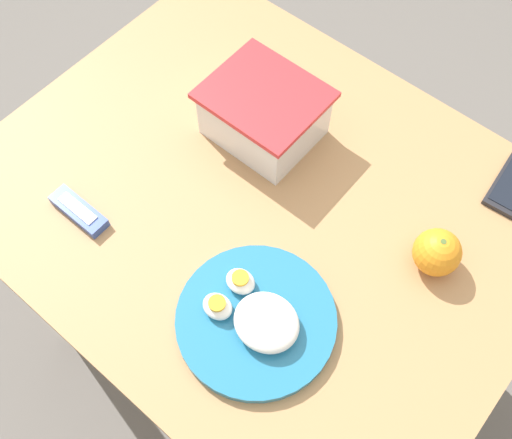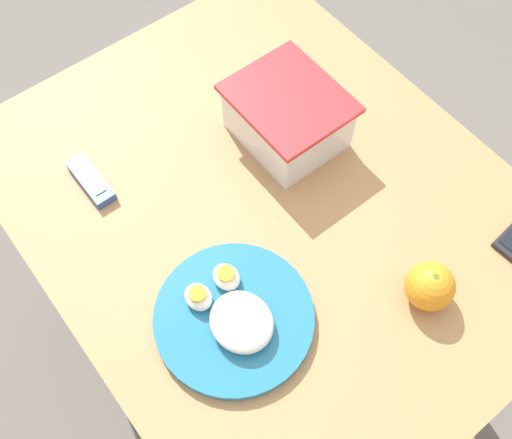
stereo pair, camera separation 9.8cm
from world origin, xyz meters
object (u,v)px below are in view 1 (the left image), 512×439
Objects in this scene: food_container at (264,116)px; orange_fruit at (437,252)px; rice_plate at (257,319)px; candy_bar at (79,211)px.

orange_fruit is (0.38, -0.03, -0.01)m from food_container.
food_container is 0.37m from rice_plate.
food_container is 1.77× the size of candy_bar.
orange_fruit reaches higher than rice_plate.
food_container is 2.56× the size of orange_fruit.
food_container is 0.36m from candy_bar.
rice_plate is at bearing -120.34° from orange_fruit.
food_container is at bearing 68.82° from candy_bar.
candy_bar is at bearing -148.90° from orange_fruit.
candy_bar is (-0.51, -0.31, -0.03)m from orange_fruit.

